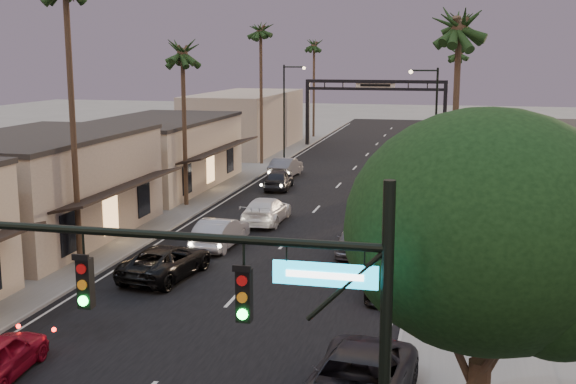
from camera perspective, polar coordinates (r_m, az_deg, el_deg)
The scene contains 28 objects.
ground at distance 49.88m, azimuth 2.91°, elevation -0.67°, with size 200.00×200.00×0.00m, color slate.
road at distance 54.72m, azimuth 3.85°, elevation 0.35°, with size 14.00×120.00×0.02m, color black.
sidewalk_left at distance 63.57m, azimuth -3.59°, elevation 1.86°, with size 5.00×92.00×0.12m, color slate.
sidewalk_right at distance 60.92m, azimuth 13.79°, elevation 1.18°, with size 5.00×92.00×0.12m, color slate.
storefront_mid at distance 41.04m, azimuth -18.93°, elevation 0.17°, with size 8.00×14.00×5.50m, color gray.
storefront_far at distance 55.10m, azimuth -10.12°, elevation 2.90°, with size 8.00×16.00×5.00m, color tan.
storefront_dist at distance 76.57m, azimuth -3.33°, elevation 5.60°, with size 8.00×20.00×6.00m, color gray.
building_right at distance 48.97m, azimuth 19.28°, elevation 1.49°, with size 8.00×18.00×5.00m, color gray.
traffic_signal at distance 13.37m, azimuth -0.59°, elevation -10.28°, with size 8.51×0.22×7.80m.
corner_tree at distance 16.07m, azimuth 15.70°, elevation -3.71°, with size 6.20×6.20×8.80m.
arch at distance 78.71m, azimuth 6.90°, elevation 7.53°, with size 15.20×0.40×7.27m.
streetlight_right at distance 53.34m, azimuth 11.31°, elevation 5.67°, with size 2.13×0.30×9.00m.
streetlight_left at distance 68.08m, azimuth -0.09°, elevation 6.94°, with size 2.13×0.30×9.00m.
palm_lc at distance 47.38m, azimuth -8.36°, elevation 11.37°, with size 3.20×3.20×12.20m.
palm_ld at distance 65.48m, azimuth -2.18°, elevation 12.98°, with size 3.20×3.20×14.20m.
palm_ra at distance 32.16m, azimuth 13.41°, elevation 13.27°, with size 3.20×3.20×13.20m.
palm_rb at distance 52.18m, azimuth 13.46°, elevation 13.27°, with size 3.20×3.20×14.20m.
palm_rc at distance 72.12m, azimuth 13.37°, elevation 10.95°, with size 3.20×3.20×12.20m.
palm_far at distance 87.79m, azimuth 2.08°, elevation 11.78°, with size 3.20×3.20×13.20m.
oncoming_pickup at distance 33.09m, azimuth -9.59°, elevation -5.42°, with size 2.46×5.33×1.48m, color black.
oncoming_silver at distance 37.80m, azimuth -5.40°, elevation -3.21°, with size 1.66×4.75×1.56m, color gray.
oncoming_white at distance 43.10m, azimuth -1.74°, elevation -1.45°, with size 2.14×5.26×1.53m, color silver.
oncoming_dgrey at distance 53.83m, azimuth -0.74°, elevation 1.02°, with size 1.80×4.47×1.52m, color black.
oncoming_grey_far at distance 59.28m, azimuth -0.19°, elevation 1.97°, with size 1.71×4.91×1.62m, color #57575C.
curbside_near at distance 20.95m, azimuth 5.30°, elevation -14.91°, with size 2.73×5.93×1.65m, color black.
curbside_black at distance 31.17m, azimuth 8.12°, elevation -6.28°, with size 2.25×5.53×1.60m, color black.
curbside_grey at distance 36.70m, azimuth 5.29°, elevation -3.74°, with size 1.69×4.19×1.43m, color #515056.
curbside_far at distance 53.00m, azimuth 8.94°, elevation 0.82°, with size 1.79×5.15×1.70m, color black.
Camera 1 is at (8.66, -8.12, 9.89)m, focal length 45.00 mm.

